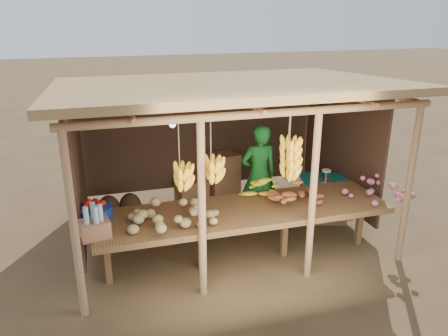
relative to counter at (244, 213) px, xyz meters
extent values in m
plane|color=brown|center=(0.00, 0.95, -0.74)|extent=(60.00, 60.00, 0.00)
cylinder|color=#A67C55|center=(-2.10, -0.55, 0.36)|extent=(0.09, 0.09, 2.20)
cylinder|color=#A67C55|center=(2.10, -0.55, 0.36)|extent=(0.09, 0.09, 2.20)
cylinder|color=#A67C55|center=(-2.10, 2.45, 0.36)|extent=(0.09, 0.09, 2.20)
cylinder|color=#A67C55|center=(2.10, 2.45, 0.36)|extent=(0.09, 0.09, 2.20)
cylinder|color=#A67C55|center=(-0.70, -0.55, 0.36)|extent=(0.09, 0.09, 2.20)
cylinder|color=#A67C55|center=(0.70, -0.55, 0.36)|extent=(0.09, 0.09, 2.20)
cylinder|color=#A67C55|center=(0.00, -0.55, 1.46)|extent=(4.40, 0.09, 0.09)
cylinder|color=#A67C55|center=(0.00, 2.45, 1.46)|extent=(4.40, 0.09, 0.09)
cube|color=#A47C4C|center=(0.00, 0.95, 1.55)|extent=(4.70, 3.50, 0.28)
cube|color=#442D1F|center=(0.00, 2.43, 0.47)|extent=(4.20, 0.04, 1.98)
cube|color=#442D1F|center=(-2.08, 1.15, 0.47)|extent=(0.04, 2.40, 1.98)
cube|color=#442D1F|center=(2.08, 1.15, 0.47)|extent=(0.04, 2.40, 1.98)
cube|color=brown|center=(0.00, 0.00, 0.02)|extent=(3.90, 1.05, 0.08)
cube|color=brown|center=(-1.80, 0.00, -0.38)|extent=(0.08, 0.08, 0.72)
cube|color=brown|center=(-0.60, 0.00, -0.38)|extent=(0.08, 0.08, 0.72)
cube|color=brown|center=(0.60, 0.00, -0.38)|extent=(0.08, 0.08, 0.72)
cube|color=brown|center=(1.80, 0.00, -0.38)|extent=(0.08, 0.08, 0.72)
cylinder|color=navy|center=(-1.90, 0.27, 0.14)|extent=(0.44, 0.44, 0.15)
cube|color=#926241|center=(-1.90, -0.24, 0.16)|extent=(0.37, 0.31, 0.21)
imported|color=#186E25|center=(0.62, 1.11, 0.08)|extent=(0.60, 0.40, 1.64)
cube|color=brown|center=(1.71, 0.92, -0.42)|extent=(0.82, 0.75, 0.63)
cube|color=#0B7B81|center=(1.71, 0.92, -0.07)|extent=(0.91, 0.84, 0.06)
cube|color=#926241|center=(0.33, 2.15, -0.51)|extent=(0.62, 0.54, 0.42)
cube|color=#926241|center=(0.33, 2.15, -0.08)|extent=(0.62, 0.54, 0.42)
cube|color=#926241|center=(-0.26, 2.15, -0.51)|extent=(0.62, 0.54, 0.42)
ellipsoid|color=#442D1F|center=(-1.72, 1.83, -0.52)|extent=(0.38, 0.38, 0.51)
ellipsoid|color=#442D1F|center=(-1.37, 1.83, -0.52)|extent=(0.38, 0.38, 0.51)
camera|label=1|loc=(-1.73, -4.97, 2.52)|focal=35.00mm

